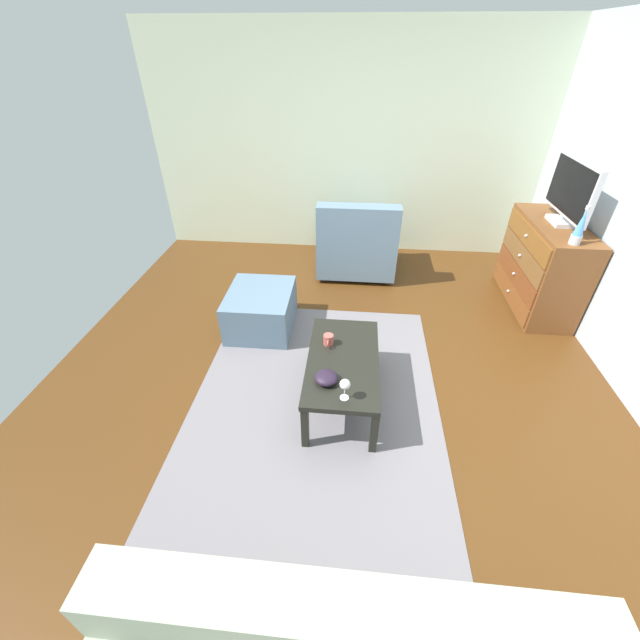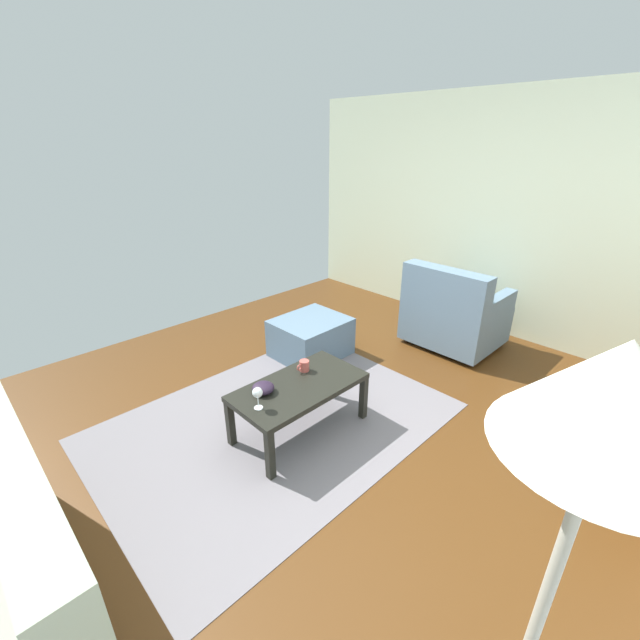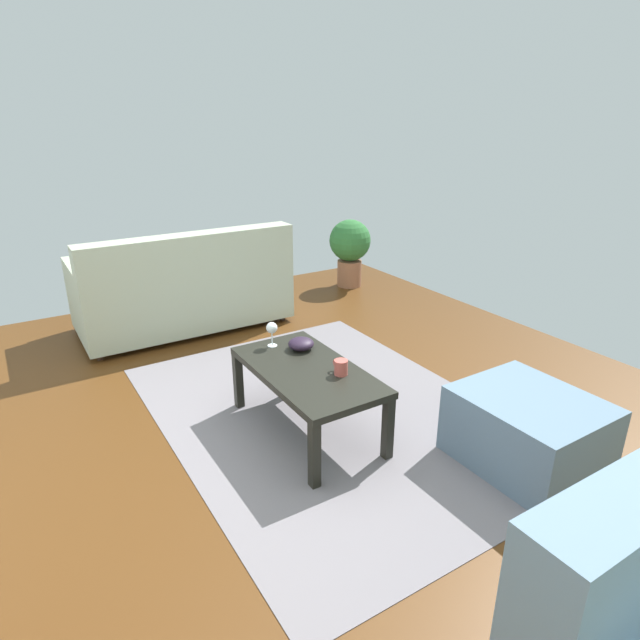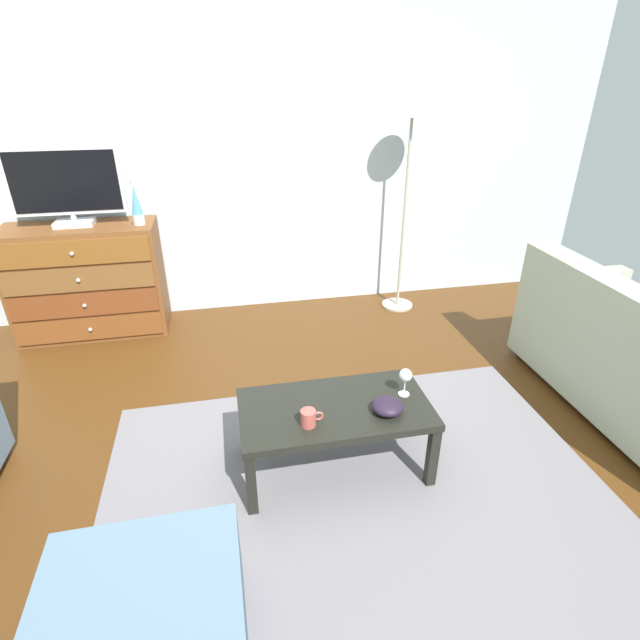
% 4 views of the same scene
% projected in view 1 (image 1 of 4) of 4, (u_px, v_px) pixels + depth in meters
% --- Properties ---
extents(ground_plane, '(5.99, 4.98, 0.05)m').
position_uv_depth(ground_plane, '(342.00, 389.00, 3.22)').
color(ground_plane, '#4C2C11').
extents(wall_plain_left, '(0.12, 4.98, 2.54)m').
position_uv_depth(wall_plain_left, '(357.00, 147.00, 4.70)').
color(wall_plain_left, beige).
rests_on(wall_plain_left, ground_plane).
extents(area_rug, '(2.60, 1.90, 0.01)m').
position_uv_depth(area_rug, '(315.00, 403.00, 3.05)').
color(area_rug, slate).
rests_on(area_rug, ground_plane).
extents(dresser, '(1.14, 0.49, 0.90)m').
position_uv_depth(dresser, '(541.00, 266.00, 3.97)').
color(dresser, brown).
rests_on(dresser, ground_plane).
extents(tv, '(0.80, 0.18, 0.57)m').
position_uv_depth(tv, '(571.00, 191.00, 3.54)').
color(tv, silver).
rests_on(tv, dresser).
extents(lava_lamp, '(0.09, 0.09, 0.33)m').
position_uv_depth(lava_lamp, '(580.00, 228.00, 3.25)').
color(lava_lamp, '#B7B7BC').
rests_on(lava_lamp, dresser).
extents(coffee_table, '(0.99, 0.52, 0.41)m').
position_uv_depth(coffee_table, '(343.00, 364.00, 2.90)').
color(coffee_table, black).
rests_on(coffee_table, ground_plane).
extents(wine_glass, '(0.07, 0.07, 0.16)m').
position_uv_depth(wine_glass, '(345.00, 385.00, 2.49)').
color(wine_glass, silver).
rests_on(wine_glass, coffee_table).
extents(mug, '(0.11, 0.08, 0.08)m').
position_uv_depth(mug, '(328.00, 340.00, 2.98)').
color(mug, '#AD4D44').
rests_on(mug, coffee_table).
extents(bowl_decorative, '(0.16, 0.16, 0.07)m').
position_uv_depth(bowl_decorative, '(327.00, 378.00, 2.65)').
color(bowl_decorative, black).
rests_on(bowl_decorative, coffee_table).
extents(armchair, '(0.80, 0.89, 0.90)m').
position_uv_depth(armchair, '(357.00, 245.00, 4.60)').
color(armchair, '#332319').
rests_on(armchair, ground_plane).
extents(ottoman, '(0.70, 0.61, 0.39)m').
position_uv_depth(ottoman, '(261.00, 310.00, 3.77)').
color(ottoman, slate).
rests_on(ottoman, ground_plane).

